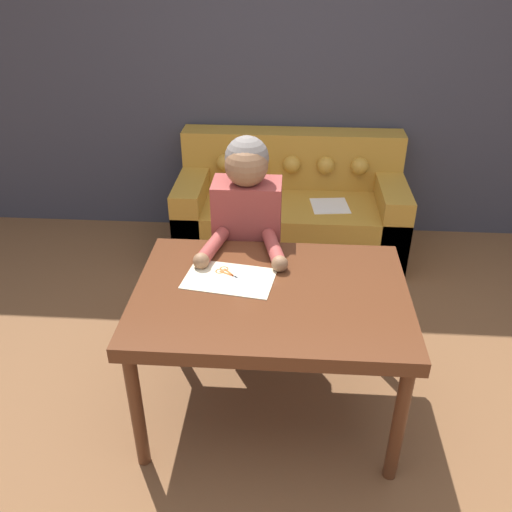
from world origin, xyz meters
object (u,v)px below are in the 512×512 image
at_px(couch, 290,212).
at_px(person, 247,243).
at_px(scissors, 229,274).
at_px(dining_table, 271,304).

height_order(couch, person, person).
height_order(couch, scissors, couch).
bearing_deg(couch, person, -102.27).
bearing_deg(scissors, dining_table, -30.62).
relative_size(couch, person, 1.32).
bearing_deg(person, scissors, -96.01).
bearing_deg(scissors, person, 83.99).
distance_m(dining_table, couch, 1.67).
relative_size(dining_table, person, 1.00).
height_order(dining_table, person, person).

